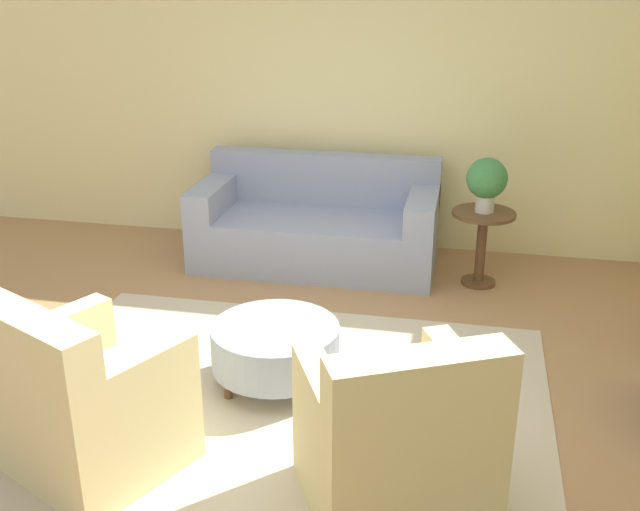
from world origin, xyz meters
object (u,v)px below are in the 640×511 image
(couch, at_px, (317,227))
(ottoman_table, at_px, (276,346))
(side_table, at_px, (482,235))
(armchair_left, at_px, (84,405))
(armchair_right, at_px, (398,443))
(potted_plant_on_side_table, at_px, (487,180))

(couch, relative_size, ottoman_table, 2.58)
(couch, relative_size, side_table, 3.30)
(couch, xyz_separation_m, armchair_left, (-0.58, -3.06, 0.05))
(armchair_right, xyz_separation_m, side_table, (0.37, 2.85, 0.05))
(ottoman_table, xyz_separation_m, potted_plant_on_side_table, (1.24, 1.85, 0.62))
(couch, distance_m, armchair_right, 3.23)
(couch, distance_m, ottoman_table, 2.06)
(potted_plant_on_side_table, bearing_deg, armchair_right, -97.40)
(side_table, bearing_deg, armchair_right, -97.40)
(ottoman_table, relative_size, potted_plant_on_side_table, 1.82)
(side_table, distance_m, potted_plant_on_side_table, 0.46)
(armchair_left, distance_m, armchair_right, 1.61)
(ottoman_table, bearing_deg, armchair_left, -126.47)
(ottoman_table, xyz_separation_m, side_table, (1.24, 1.85, 0.16))
(armchair_left, height_order, potted_plant_on_side_table, potted_plant_on_side_table)
(armchair_left, bearing_deg, ottoman_table, 53.53)
(couch, bearing_deg, armchair_right, -71.35)
(couch, distance_m, armchair_left, 3.11)
(armchair_right, relative_size, potted_plant_on_side_table, 2.46)
(couch, height_order, ottoman_table, couch)
(armchair_right, bearing_deg, side_table, 82.60)
(armchair_left, distance_m, potted_plant_on_side_table, 3.51)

